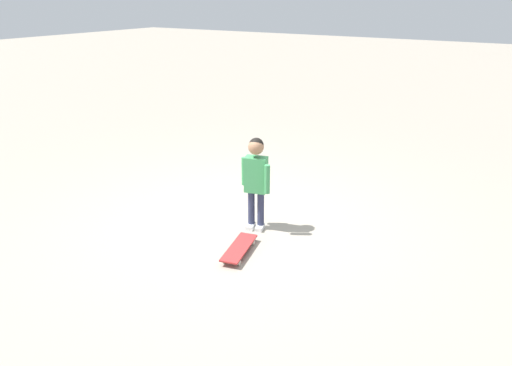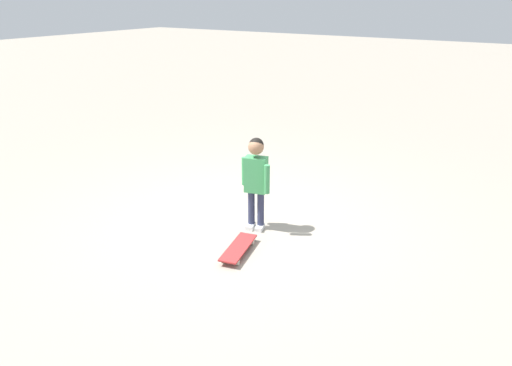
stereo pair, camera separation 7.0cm
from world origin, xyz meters
name	(u,v)px [view 1 (the left image)]	position (x,y,z in m)	size (l,w,h in m)	color
ground_plane	(237,221)	(0.00, 0.00, 0.00)	(50.00, 50.00, 0.00)	#9E9384
child_person	(256,174)	(-0.27, 0.03, 0.66)	(0.40, 0.22, 1.06)	#2D3351
skateboard	(239,248)	(-0.43, 0.60, 0.06)	(0.32, 0.64, 0.07)	#B22D2D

